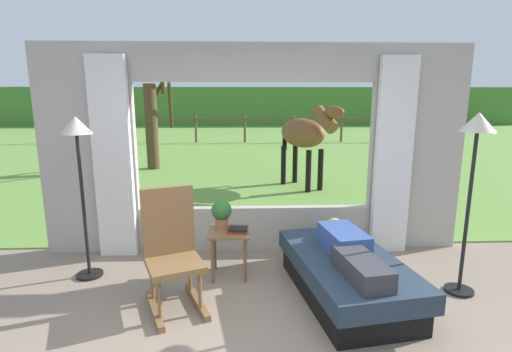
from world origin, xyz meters
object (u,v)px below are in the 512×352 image
floor_lamp_right (475,150)px  book_stack (238,230)px  floor_lamp_left (78,149)px  pasture_tree (153,123)px  rocking_chair (172,250)px  recliner_sofa (346,276)px  horse (305,134)px  side_table (229,239)px  potted_plant (221,213)px  reclining_person (349,248)px

floor_lamp_right → book_stack: bearing=169.9°
floor_lamp_left → pasture_tree: 6.31m
rocking_chair → floor_lamp_left: bearing=127.0°
book_stack → recliner_sofa: bearing=-22.7°
floor_lamp_right → horse: (-0.88, 4.44, -0.29)m
side_table → rocking_chair: bearing=-131.7°
book_stack → horse: bearing=71.4°
rocking_chair → potted_plant: rocking_chair is taller
recliner_sofa → rocking_chair: (-1.66, -0.07, 0.33)m
reclining_person → floor_lamp_right: bearing=-4.9°
reclining_person → floor_lamp_right: (1.17, 0.09, 0.93)m
floor_lamp_left → floor_lamp_right: 3.90m
rocking_chair → floor_lamp_left: 1.47m
recliner_sofa → horse: 4.59m
potted_plant → side_table: bearing=-36.9°
side_table → floor_lamp_left: 1.82m
rocking_chair → book_stack: bearing=18.6°
recliner_sofa → rocking_chair: rocking_chair is taller
pasture_tree → horse: bearing=-33.0°
side_table → book_stack: 0.16m
reclining_person → book_stack: reclining_person is taller
recliner_sofa → floor_lamp_right: size_ratio=1.02×
reclining_person → floor_lamp_left: floor_lamp_left is taller
rocking_chair → horse: size_ratio=0.65×
pasture_tree → recliner_sofa: bearing=-64.2°
recliner_sofa → book_stack: bearing=147.9°
pasture_tree → floor_lamp_right: bearing=-56.5°
reclining_person → rocking_chair: 1.66m
floor_lamp_left → floor_lamp_right: floor_lamp_right is taller
side_table → recliner_sofa: bearing=-23.5°
recliner_sofa → book_stack: (-1.06, 0.44, 0.33)m
potted_plant → book_stack: size_ratio=1.46×
pasture_tree → book_stack: bearing=-70.6°
floor_lamp_left → horse: 4.95m
horse → rocking_chair: bearing=36.5°
floor_lamp_right → reclining_person: bearing=-175.5°
floor_lamp_left → floor_lamp_right: bearing=-7.4°
side_table → reclining_person: bearing=-25.6°
book_stack → floor_lamp_left: bearing=176.4°
book_stack → pasture_tree: bearing=109.4°
floor_lamp_right → horse: size_ratio=1.04×
rocking_chair → book_stack: 0.80m
floor_lamp_right → recliner_sofa: bearing=-177.9°
reclining_person → rocking_chair: rocking_chair is taller
reclining_person → rocking_chair: bearing=171.4°
reclining_person → potted_plant: bearing=144.2°
reclining_person → potted_plant: size_ratio=4.48×
recliner_sofa → rocking_chair: size_ratio=1.63×
reclining_person → floor_lamp_right: 1.50m
reclining_person → pasture_tree: pasture_tree is taller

